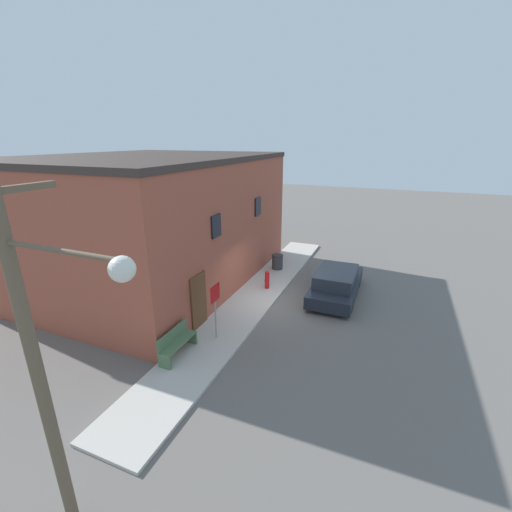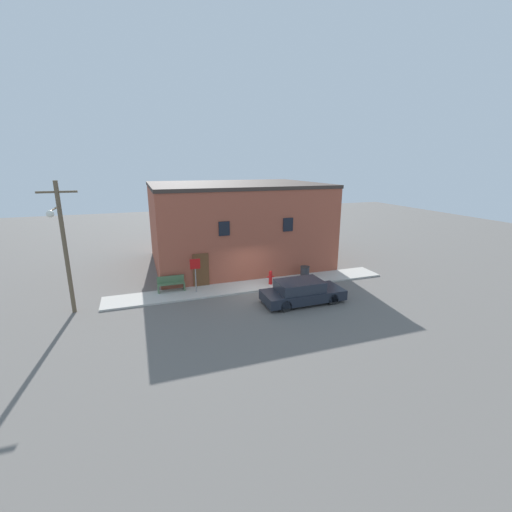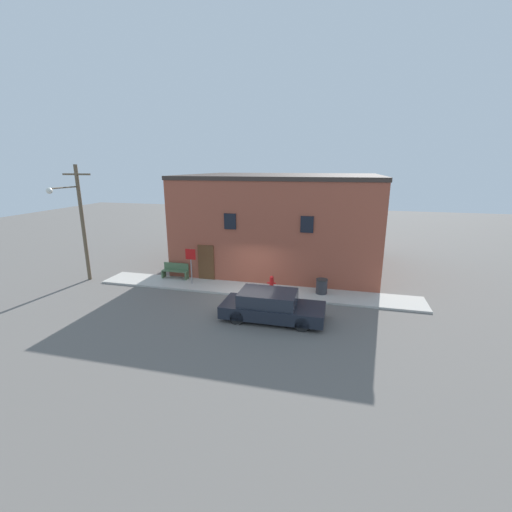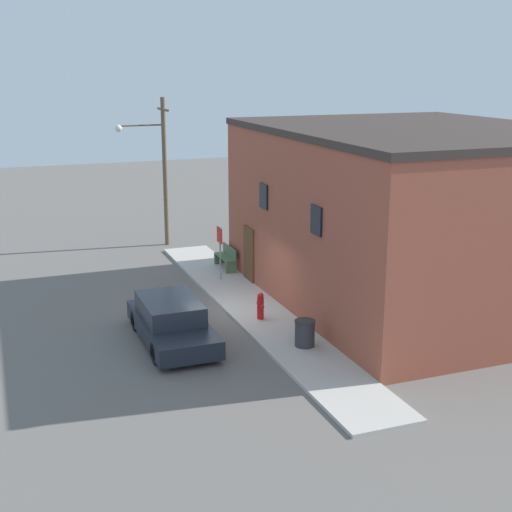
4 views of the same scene
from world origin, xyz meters
The scene contains 9 objects.
ground_plane centered at (0.00, 0.00, 0.00)m, with size 80.00×80.00×0.00m, color #66605B.
sidewalk centered at (0.00, 1.00, 0.05)m, with size 17.98×2.00×0.10m.
brick_building centered at (0.59, 6.93, 3.09)m, with size 12.55×9.99×6.17m.
fire_hydrant centered at (1.10, 0.80, 0.55)m, with size 0.47×0.22×0.90m.
stop_sign centered at (-3.65, 0.96, 1.54)m, with size 0.61×0.06×2.07m.
bench centered at (-5.05, 1.68, 0.56)m, with size 1.61×0.44×0.92m.
trash_bin centered at (3.75, 1.20, 0.50)m, with size 0.62×0.62×0.80m.
utility_pole centered at (-10.20, 0.25, 3.81)m, with size 1.80×2.31×6.82m.
parked_car centered at (1.72, -2.35, 0.63)m, with size 4.60×1.90×1.30m.
Camera 3 is at (4.52, -16.39, 6.74)m, focal length 24.00 mm.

